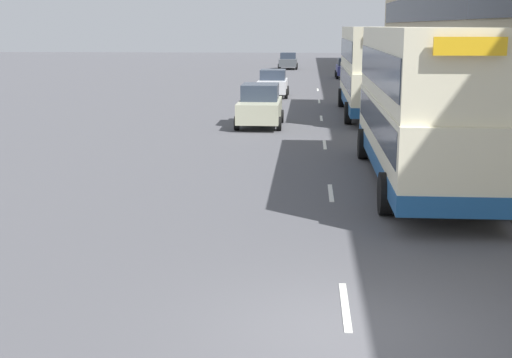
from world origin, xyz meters
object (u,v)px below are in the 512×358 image
Objects in this scene: double_decker_bus_ahead at (371,69)px; car_2 at (288,61)px; double_decker_bus_near at (422,102)px; car_0 at (260,106)px; car_3 at (273,83)px; car_1 at (347,68)px.

car_2 is (-5.21, 38.53, -1.45)m from double_decker_bus_ahead.
double_decker_bus_near reaches higher than car_2.
car_0 is 13.45m from car_3.
car_0 is (-5.23, 11.38, -1.38)m from double_decker_bus_near.
car_2 is (-5.26, 54.30, -1.45)m from double_decker_bus_near.
double_decker_bus_ahead is 6.93m from car_0.
car_3 is at bearing -107.94° from car_1.
double_decker_bus_ahead is at bearing 97.71° from car_2.
double_decker_bus_ahead is at bearing 120.33° from car_3.
car_3 is (-5.30, 9.06, -1.45)m from double_decker_bus_ahead.
car_0 is 42.92m from car_2.
double_decker_bus_near and double_decker_bus_ahead have the same top height.
car_3 is at bearing -89.51° from car_0.
car_1 is at bearing 112.94° from car_2.
double_decker_bus_near reaches higher than car_0.
double_decker_bus_near is 2.86× the size of car_1.
double_decker_bus_ahead is 25.91m from car_1.
double_decker_bus_near is 54.57m from car_2.
double_decker_bus_ahead reaches higher than car_3.
car_1 is at bearing 89.86° from double_decker_bus_near.
double_decker_bus_near is at bearing -89.85° from double_decker_bus_ahead.
car_1 is at bearing -99.98° from car_0.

